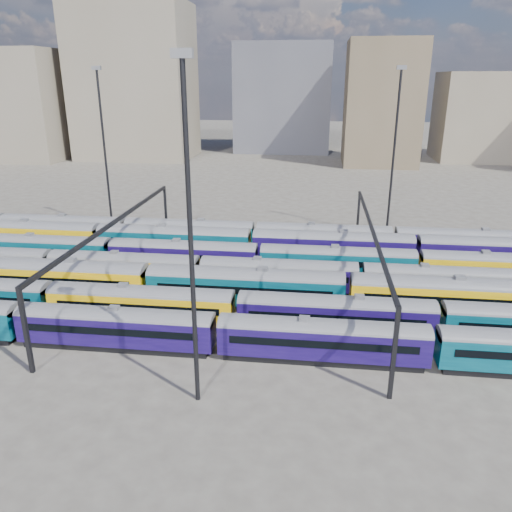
# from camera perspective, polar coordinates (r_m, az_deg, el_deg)

# --- Properties ---
(ground) EXTENTS (500.00, 500.00, 0.00)m
(ground) POSITION_cam_1_polar(r_m,az_deg,el_deg) (59.50, 2.98, -3.99)
(ground) COLOR #443F39
(ground) RESTS_ON ground
(rake_0) EXTENTS (132.56, 2.77, 4.65)m
(rake_0) POSITION_cam_1_polar(r_m,az_deg,el_deg) (44.84, 7.61, -9.04)
(rake_0) COLOR black
(rake_0) RESTS_ON ground
(rake_1) EXTENTS (116.64, 2.85, 4.78)m
(rake_1) POSITION_cam_1_polar(r_m,az_deg,el_deg) (49.82, -2.29, -5.71)
(rake_1) COLOR black
(rake_1) RESTS_ON ground
(rake_2) EXTENTS (130.74, 3.19, 5.38)m
(rake_2) POSITION_cam_1_polar(r_m,az_deg,el_deg) (53.80, 10.42, -3.68)
(rake_2) COLOR black
(rake_2) RESTS_ON ground
(rake_3) EXTENTS (131.73, 2.75, 4.62)m
(rake_3) POSITION_cam_1_polar(r_m,az_deg,el_deg) (58.59, 2.61, -1.80)
(rake_3) COLOR black
(rake_3) RESTS_ON ground
(rake_4) EXTENTS (117.83, 2.88, 4.83)m
(rake_4) POSITION_cam_1_polar(r_m,az_deg,el_deg) (63.48, 0.33, 0.05)
(rake_4) COLOR black
(rake_4) RESTS_ON ground
(rake_5) EXTENTS (108.75, 3.18, 5.37)m
(rake_5) POSITION_cam_1_polar(r_m,az_deg,el_deg) (70.48, -9.35, 2.04)
(rake_5) COLOR black
(rake_5) RESTS_ON ground
(rake_6) EXTENTS (118.12, 2.88, 4.84)m
(rake_6) POSITION_cam_1_polar(r_m,az_deg,el_deg) (73.10, -0.09, 2.72)
(rake_6) COLOR black
(rake_6) RESTS_ON ground
(gantry_1) EXTENTS (0.35, 40.35, 8.03)m
(gantry_1) POSITION_cam_1_polar(r_m,az_deg,el_deg) (61.70, -15.79, 2.86)
(gantry_1) COLOR black
(gantry_1) RESTS_ON ground
(gantry_2) EXTENTS (0.35, 40.35, 8.03)m
(gantry_2) POSITION_cam_1_polar(r_m,az_deg,el_deg) (57.36, 13.12, 1.84)
(gantry_2) COLOR black
(gantry_2) RESTS_ON ground
(mast_1) EXTENTS (1.40, 0.50, 25.60)m
(mast_1) POSITION_cam_1_polar(r_m,az_deg,el_deg) (84.04, -16.97, 12.09)
(mast_1) COLOR black
(mast_1) RESTS_ON ground
(mast_2) EXTENTS (1.40, 0.50, 25.60)m
(mast_2) POSITION_cam_1_polar(r_m,az_deg,el_deg) (34.94, -7.54, 3.07)
(mast_2) COLOR black
(mast_2) RESTS_ON ground
(mast_3) EXTENTS (1.40, 0.50, 25.60)m
(mast_3) POSITION_cam_1_polar(r_m,az_deg,el_deg) (79.82, 15.53, 11.86)
(mast_3) COLOR black
(mast_3) RESTS_ON ground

